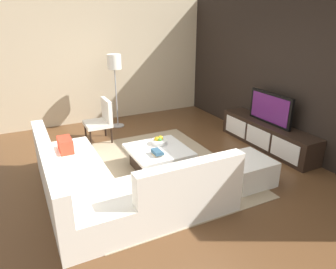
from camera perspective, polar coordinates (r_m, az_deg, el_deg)
ground_plane at (r=5.19m, az=-2.28°, el=-7.07°), size 14.00×14.00×0.00m
feature_wall_back at (r=6.27m, az=20.97°, el=10.16°), size 6.40×0.12×2.80m
side_wall_left at (r=7.72m, az=-11.19°, el=13.02°), size 0.12×5.20×2.80m
area_rug at (r=5.27m, az=-2.74°, el=-6.55°), size 3.17×2.57×0.01m
media_console at (r=6.36m, az=17.74°, el=-0.13°), size 2.21×0.47×0.50m
television at (r=6.19m, az=18.31°, el=4.59°), size 1.04×0.06×0.59m
sectional_couch at (r=4.35m, az=-10.55°, el=-9.08°), size 2.54×2.30×0.85m
coffee_table at (r=5.21m, az=-1.77°, el=-4.42°), size 0.95×0.95×0.38m
accent_chair_near at (r=6.44m, az=-12.11°, el=2.98°), size 0.53×0.50×0.87m
floor_lamp at (r=7.04m, az=-9.84°, el=12.20°), size 0.31×0.31×1.65m
ottoman at (r=4.98m, az=14.22°, el=-6.43°), size 0.70×0.70×0.40m
fruit_bowl at (r=5.31m, az=-1.65°, el=-1.23°), size 0.28×0.28×0.14m
book_stack at (r=4.89m, az=-1.97°, el=-3.35°), size 0.22×0.14×0.08m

